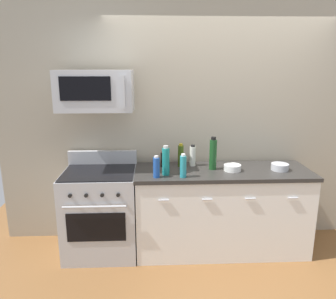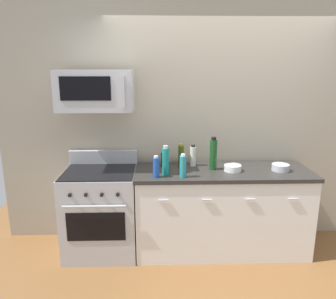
{
  "view_description": "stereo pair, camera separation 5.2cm",
  "coord_description": "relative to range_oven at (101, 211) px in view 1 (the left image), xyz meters",
  "views": [
    {
      "loc": [
        -0.73,
        -3.28,
        1.97
      ],
      "look_at": [
        -0.58,
        -0.05,
        1.16
      ],
      "focal_mm": 35.04,
      "sensor_mm": 36.0,
      "label": 1
    },
    {
      "loc": [
        -0.68,
        -3.28,
        1.97
      ],
      "look_at": [
        -0.58,
        -0.05,
        1.16
      ],
      "focal_mm": 35.04,
      "sensor_mm": 36.0,
      "label": 2
    }
  ],
  "objects": [
    {
      "name": "bowl_steel_prep",
      "position": [
        1.9,
        -0.04,
        0.49
      ],
      "size": [
        0.18,
        0.18,
        0.07
      ],
      "color": "#B2B5BA",
      "rests_on": "countertop_slab"
    },
    {
      "name": "bottle_hot_sauce_red",
      "position": [
        0.72,
        0.23,
        0.53
      ],
      "size": [
        0.04,
        0.04,
        0.17
      ],
      "color": "#B21914",
      "rests_on": "countertop_slab"
    },
    {
      "name": "bottle_vinegar_white",
      "position": [
        1.0,
        0.17,
        0.56
      ],
      "size": [
        0.07,
        0.07,
        0.24
      ],
      "color": "silver",
      "rests_on": "countertop_slab"
    },
    {
      "name": "bottle_soda_blue",
      "position": [
        0.6,
        -0.21,
        0.56
      ],
      "size": [
        0.06,
        0.06,
        0.22
      ],
      "color": "#1E4CA5",
      "rests_on": "countertop_slab"
    },
    {
      "name": "ground_plane",
      "position": [
        1.3,
        -0.0,
        -0.47
      ],
      "size": [
        5.94,
        5.94,
        0.0
      ],
      "primitive_type": "plane",
      "color": "brown"
    },
    {
      "name": "bottle_dish_soap",
      "position": [
        0.86,
        -0.22,
        0.56
      ],
      "size": [
        0.06,
        0.06,
        0.24
      ],
      "color": "teal",
      "rests_on": "countertop_slab"
    },
    {
      "name": "microwave",
      "position": [
        0.0,
        0.04,
        1.28
      ],
      "size": [
        0.74,
        0.44,
        0.4
      ],
      "color": "#B7BABF"
    },
    {
      "name": "bottle_soy_sauce_dark",
      "position": [
        0.67,
        0.14,
        0.53
      ],
      "size": [
        0.05,
        0.05,
        0.17
      ],
      "color": "black",
      "rests_on": "countertop_slab"
    },
    {
      "name": "bottle_olive_oil",
      "position": [
        0.87,
        0.15,
        0.57
      ],
      "size": [
        0.06,
        0.06,
        0.26
      ],
      "color": "#385114",
      "rests_on": "countertop_slab"
    },
    {
      "name": "bottle_sparkling_teal",
      "position": [
        0.69,
        -0.13,
        0.59
      ],
      "size": [
        0.08,
        0.08,
        0.3
      ],
      "color": "#197F7A",
      "rests_on": "countertop_slab"
    },
    {
      "name": "bottle_wine_green",
      "position": [
        1.2,
        0.03,
        0.62
      ],
      "size": [
        0.08,
        0.08,
        0.35
      ],
      "color": "#19471E",
      "rests_on": "countertop_slab"
    },
    {
      "name": "back_wall",
      "position": [
        1.3,
        0.41,
        0.88
      ],
      "size": [
        4.95,
        0.1,
        2.7
      ],
      "primitive_type": "cube",
      "color": "#9E937F",
      "rests_on": "ground_plane"
    },
    {
      "name": "bowl_white_ceramic",
      "position": [
        1.4,
        -0.03,
        0.49
      ],
      "size": [
        0.18,
        0.18,
        0.06
      ],
      "color": "white",
      "rests_on": "countertop_slab"
    },
    {
      "name": "counter_unit",
      "position": [
        1.3,
        -0.0,
        -0.01
      ],
      "size": [
        1.86,
        0.66,
        0.92
      ],
      "color": "white",
      "rests_on": "ground_plane"
    },
    {
      "name": "range_oven",
      "position": [
        0.0,
        0.0,
        0.0
      ],
      "size": [
        0.76,
        0.69,
        1.07
      ],
      "color": "#B7BABF",
      "rests_on": "ground_plane"
    }
  ]
}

